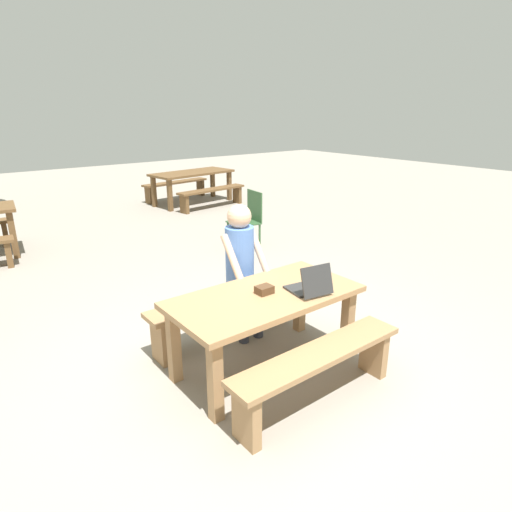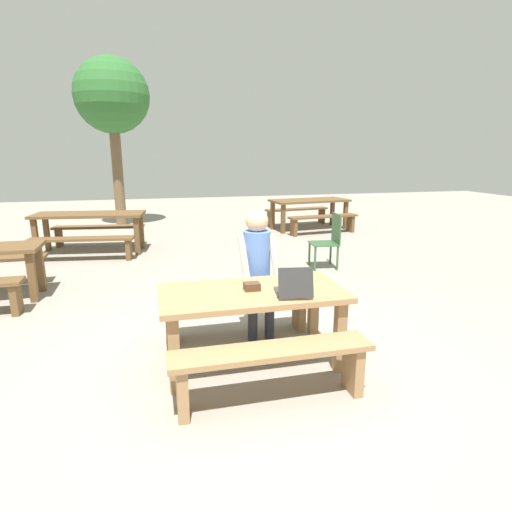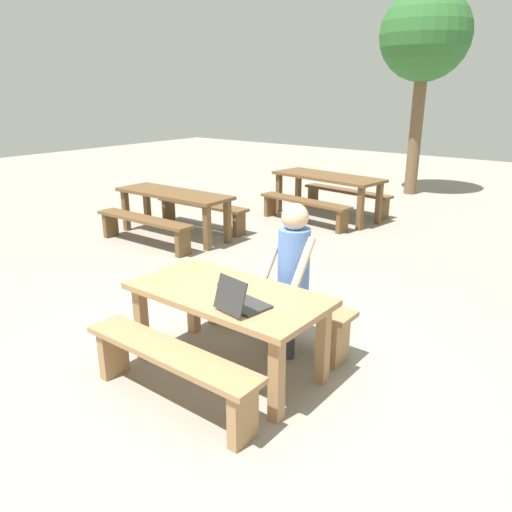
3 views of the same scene
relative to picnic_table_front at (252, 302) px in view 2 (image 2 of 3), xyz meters
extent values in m
plane|color=gray|center=(0.00, 0.00, -0.60)|extent=(30.00, 30.00, 0.00)
cube|color=#9E754C|center=(0.00, 0.00, 0.09)|extent=(1.63, 0.83, 0.05)
cube|color=#9E754C|center=(-0.72, -0.31, -0.27)|extent=(0.09, 0.09, 0.66)
cube|color=#9E754C|center=(0.72, -0.31, -0.27)|extent=(0.09, 0.09, 0.66)
cube|color=#9E754C|center=(-0.72, 0.31, -0.27)|extent=(0.09, 0.09, 0.66)
cube|color=#9E754C|center=(0.72, 0.31, -0.27)|extent=(0.09, 0.09, 0.66)
cube|color=#9E754C|center=(0.00, -0.65, -0.16)|extent=(1.57, 0.30, 0.05)
cube|color=#9E754C|center=(-0.68, -0.65, -0.39)|extent=(0.08, 0.24, 0.42)
cube|color=#9E754C|center=(0.68, -0.65, -0.39)|extent=(0.08, 0.24, 0.42)
cube|color=#9E754C|center=(0.00, 0.65, -0.16)|extent=(1.57, 0.30, 0.05)
cube|color=#9E754C|center=(-0.68, 0.65, -0.39)|extent=(0.08, 0.24, 0.42)
cube|color=#9E754C|center=(0.68, 0.65, -0.39)|extent=(0.08, 0.24, 0.42)
cube|color=#2D2D2D|center=(0.32, -0.14, 0.12)|extent=(0.33, 0.30, 0.02)
cube|color=#2D2D2D|center=(0.30, -0.31, 0.25)|extent=(0.30, 0.13, 0.25)
cube|color=black|center=(0.30, -0.30, 0.25)|extent=(0.28, 0.11, 0.23)
cube|color=#4C331E|center=(0.00, 0.01, 0.14)|extent=(0.14, 0.11, 0.07)
cylinder|color=#333847|center=(0.12, 0.47, -0.37)|extent=(0.10, 0.10, 0.46)
cylinder|color=#333847|center=(0.30, 0.47, -0.37)|extent=(0.10, 0.10, 0.46)
cube|color=#333847|center=(0.21, 0.56, -0.10)|extent=(0.28, 0.28, 0.12)
cylinder|color=#517AC6|center=(0.21, 0.65, 0.23)|extent=(0.28, 0.28, 0.58)
cylinder|color=#DBAD89|center=(0.05, 0.55, 0.28)|extent=(0.07, 0.32, 0.41)
cylinder|color=#DBAD89|center=(0.37, 0.55, 0.28)|extent=(0.07, 0.32, 0.41)
sphere|color=#DBAD89|center=(0.21, 0.65, 0.63)|extent=(0.23, 0.23, 0.23)
cube|color=#335933|center=(1.94, 2.94, -0.18)|extent=(0.49, 0.49, 0.02)
cube|color=#335933|center=(2.15, 2.91, 0.08)|extent=(0.07, 0.44, 0.49)
cylinder|color=#335933|center=(1.77, 3.15, -0.39)|extent=(0.04, 0.04, 0.41)
cylinder|color=#335933|center=(1.73, 2.77, -0.39)|extent=(0.04, 0.04, 0.41)
cylinder|color=#335933|center=(2.15, 3.10, -0.39)|extent=(0.04, 0.04, 0.41)
cylinder|color=#335933|center=(2.11, 2.73, -0.39)|extent=(0.04, 0.04, 0.41)
cube|color=brown|center=(3.05, 6.49, 0.13)|extent=(2.04, 1.07, 0.05)
cube|color=brown|center=(2.22, 6.07, -0.25)|extent=(0.10, 0.10, 0.71)
cube|color=brown|center=(3.96, 6.28, -0.25)|extent=(0.10, 0.10, 0.71)
cube|color=brown|center=(2.14, 6.71, -0.25)|extent=(0.10, 0.10, 0.71)
cube|color=brown|center=(3.88, 6.92, -0.25)|extent=(0.10, 0.10, 0.71)
cube|color=brown|center=(3.14, 5.78, -0.18)|extent=(1.78, 0.51, 0.05)
cube|color=brown|center=(2.36, 5.69, -0.40)|extent=(0.11, 0.25, 0.40)
cube|color=brown|center=(3.91, 5.87, -0.40)|extent=(0.11, 0.25, 0.40)
cube|color=brown|center=(2.97, 7.20, -0.18)|extent=(1.78, 0.51, 0.05)
cube|color=brown|center=(2.19, 7.11, -0.40)|extent=(0.11, 0.25, 0.40)
cube|color=brown|center=(3.74, 7.30, -0.40)|extent=(0.11, 0.25, 0.40)
cube|color=brown|center=(-2.38, 2.29, -0.27)|extent=(0.09, 0.09, 0.67)
cube|color=brown|center=(-2.39, 2.75, -0.27)|extent=(0.09, 0.09, 0.67)
cube|color=brown|center=(-2.48, 1.88, -0.41)|extent=(0.08, 0.24, 0.39)
cube|color=brown|center=(-2.50, 3.15, -0.41)|extent=(0.08, 0.24, 0.39)
cube|color=brown|center=(-2.01, 5.05, 0.15)|extent=(2.11, 1.02, 0.05)
cube|color=brown|center=(-2.96, 4.89, -0.24)|extent=(0.10, 0.10, 0.73)
cube|color=brown|center=(-1.14, 4.65, -0.24)|extent=(0.10, 0.10, 0.73)
cube|color=brown|center=(-2.89, 5.45, -0.24)|extent=(0.10, 0.10, 0.73)
cube|color=brown|center=(-1.07, 5.21, -0.24)|extent=(0.10, 0.10, 0.73)
cube|color=brown|center=(-2.09, 4.43, -0.20)|extent=(1.85, 0.53, 0.05)
cube|color=brown|center=(-2.90, 4.53, -0.41)|extent=(0.11, 0.25, 0.38)
cube|color=brown|center=(-1.29, 4.32, -0.41)|extent=(0.11, 0.25, 0.38)
cube|color=brown|center=(-1.93, 5.67, -0.20)|extent=(1.85, 0.53, 0.05)
cube|color=brown|center=(-2.74, 5.78, -0.41)|extent=(0.11, 0.25, 0.38)
cube|color=brown|center=(-1.13, 5.57, -0.41)|extent=(0.11, 0.25, 0.38)
cylinder|color=brown|center=(-1.65, 8.15, 0.77)|extent=(0.27, 0.27, 2.74)
sphere|color=#2D662D|center=(-1.65, 8.15, 2.70)|extent=(1.85, 1.85, 1.85)
camera|label=1|loc=(-2.12, -2.59, 1.60)|focal=30.46mm
camera|label=2|loc=(-0.81, -3.41, 1.29)|focal=29.14mm
camera|label=3|loc=(2.46, -2.79, 1.65)|focal=35.12mm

